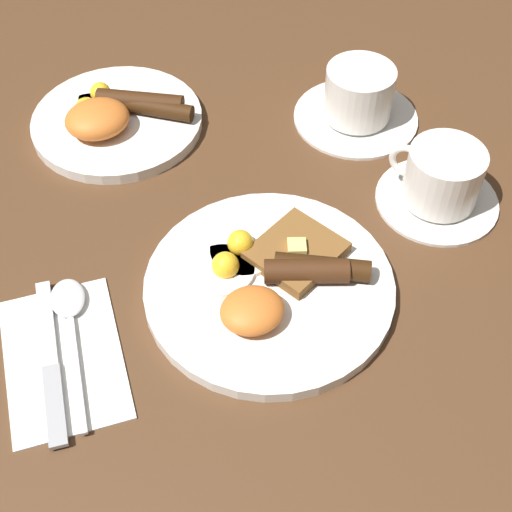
{
  "coord_description": "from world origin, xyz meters",
  "views": [
    {
      "loc": [
        -0.17,
        -0.43,
        0.61
      ],
      "look_at": [
        -0.0,
        0.03,
        0.03
      ],
      "focal_mm": 50.0,
      "sensor_mm": 36.0,
      "label": 1
    }
  ],
  "objects_px": {
    "breakfast_plate_near": "(271,283)",
    "knife": "(51,368)",
    "teacup_near": "(441,181)",
    "teacup_far": "(358,99)",
    "spoon": "(69,312)",
    "breakfast_plate_far": "(115,118)"
  },
  "relations": [
    {
      "from": "teacup_far",
      "to": "spoon",
      "type": "xyz_separation_m",
      "value": [
        -0.42,
        -0.19,
        -0.02
      ]
    },
    {
      "from": "teacup_far",
      "to": "breakfast_plate_far",
      "type": "bearing_deg",
      "value": 163.02
    },
    {
      "from": "teacup_near",
      "to": "spoon",
      "type": "xyz_separation_m",
      "value": [
        -0.44,
        -0.02,
        -0.03
      ]
    },
    {
      "from": "breakfast_plate_near",
      "to": "knife",
      "type": "xyz_separation_m",
      "value": [
        -0.24,
        -0.02,
        -0.01
      ]
    },
    {
      "from": "breakfast_plate_near",
      "to": "breakfast_plate_far",
      "type": "relative_size",
      "value": 1.2
    },
    {
      "from": "breakfast_plate_near",
      "to": "breakfast_plate_far",
      "type": "xyz_separation_m",
      "value": [
        -0.09,
        0.32,
        0.0
      ]
    },
    {
      "from": "breakfast_plate_far",
      "to": "teacup_near",
      "type": "relative_size",
      "value": 1.52
    },
    {
      "from": "teacup_near",
      "to": "teacup_far",
      "type": "distance_m",
      "value": 0.17
    },
    {
      "from": "teacup_far",
      "to": "knife",
      "type": "distance_m",
      "value": 0.51
    },
    {
      "from": "breakfast_plate_far",
      "to": "breakfast_plate_near",
      "type": "bearing_deg",
      "value": -73.57
    },
    {
      "from": "breakfast_plate_near",
      "to": "teacup_near",
      "type": "distance_m",
      "value": 0.24
    },
    {
      "from": "breakfast_plate_near",
      "to": "teacup_far",
      "type": "distance_m",
      "value": 0.31
    },
    {
      "from": "breakfast_plate_near",
      "to": "teacup_far",
      "type": "relative_size",
      "value": 1.62
    },
    {
      "from": "breakfast_plate_far",
      "to": "teacup_far",
      "type": "height_order",
      "value": "teacup_far"
    },
    {
      "from": "spoon",
      "to": "teacup_far",
      "type": "bearing_deg",
      "value": -60.23
    },
    {
      "from": "teacup_near",
      "to": "knife",
      "type": "bearing_deg",
      "value": -170.79
    },
    {
      "from": "breakfast_plate_near",
      "to": "spoon",
      "type": "relative_size",
      "value": 1.44
    },
    {
      "from": "knife",
      "to": "breakfast_plate_near",
      "type": "bearing_deg",
      "value": -80.09
    },
    {
      "from": "teacup_near",
      "to": "knife",
      "type": "xyz_separation_m",
      "value": [
        -0.47,
        -0.08,
        -0.03
      ]
    },
    {
      "from": "teacup_near",
      "to": "spoon",
      "type": "height_order",
      "value": "teacup_near"
    },
    {
      "from": "breakfast_plate_near",
      "to": "breakfast_plate_far",
      "type": "distance_m",
      "value": 0.34
    },
    {
      "from": "teacup_far",
      "to": "spoon",
      "type": "height_order",
      "value": "teacup_far"
    }
  ]
}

